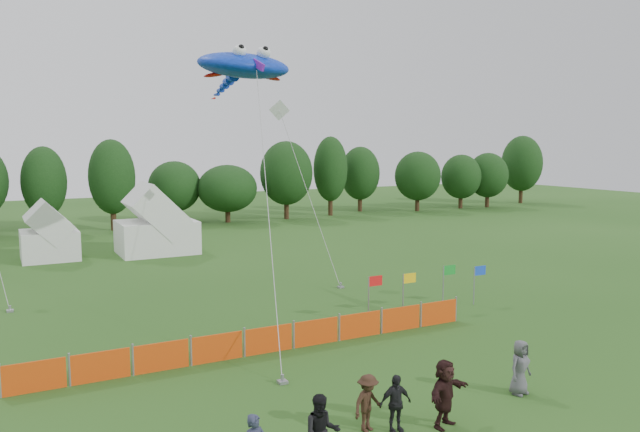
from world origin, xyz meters
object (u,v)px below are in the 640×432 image
tent_right (157,226)px  spectator_d (395,403)px  spectator_f (445,393)px  spectator_c (368,403)px  spectator_e (520,367)px  barrier_fence (268,340)px  stingray_kite (242,67)px  tent_left (49,236)px

tent_right → spectator_d: 30.86m
tent_right → spectator_f: 31.24m
spectator_c → spectator_d: 0.75m
spectator_c → spectator_e: 5.55m
barrier_fence → spectator_f: bearing=-76.4°
tent_right → barrier_fence: size_ratio=0.30×
tent_right → spectator_f: tent_right is taller
spectator_e → spectator_f: 3.59m
spectator_c → spectator_f: size_ratio=0.83×
barrier_fence → spectator_c: 7.16m
barrier_fence → spectator_f: (1.92, -7.91, 0.46)m
spectator_f → stingray_kite: size_ratio=0.09×
barrier_fence → stingray_kite: (3.24, 10.90, 11.31)m
spectator_d → stingray_kite: size_ratio=0.08×
spectator_c → stingray_kite: stingray_kite is taller
tent_right → spectator_c: (-1.42, -30.46, -1.11)m
tent_right → stingray_kite: bearing=-81.2°
spectator_d → spectator_f: bearing=-10.4°
spectator_e → stingray_kite: (-2.20, 18.12, 10.95)m
tent_left → spectator_e: tent_left is taller
spectator_c → spectator_d: bearing=-48.1°
spectator_e → spectator_f: bearing=-179.3°
tent_right → spectator_c: tent_right is taller
spectator_d → stingray_kite: (2.70, 18.43, 11.01)m
spectator_e → spectator_c: bearing=168.8°
barrier_fence → spectator_e: size_ratio=10.35×
spectator_c → spectator_e: size_ratio=0.92×
barrier_fence → spectator_d: (0.54, -7.53, 0.30)m
tent_left → tent_right: tent_right is taller
barrier_fence → spectator_d: spectator_d is taller
tent_right → stingray_kite: stingray_kite is taller
tent_left → spectator_c: tent_left is taller
tent_right → spectator_d: tent_right is taller
spectator_d → spectator_f: (1.38, -0.38, 0.15)m
spectator_e → stingray_kite: stingray_kite is taller
tent_left → barrier_fence: (5.65, -24.20, -1.12)m
tent_right → barrier_fence: 23.39m
stingray_kite → spectator_f: bearing=-94.0°
barrier_fence → spectator_c: bearing=-90.9°
stingray_kite → tent_left: bearing=123.8°
tent_left → spectator_d: size_ratio=2.27×
tent_left → barrier_fence: tent_left is taller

